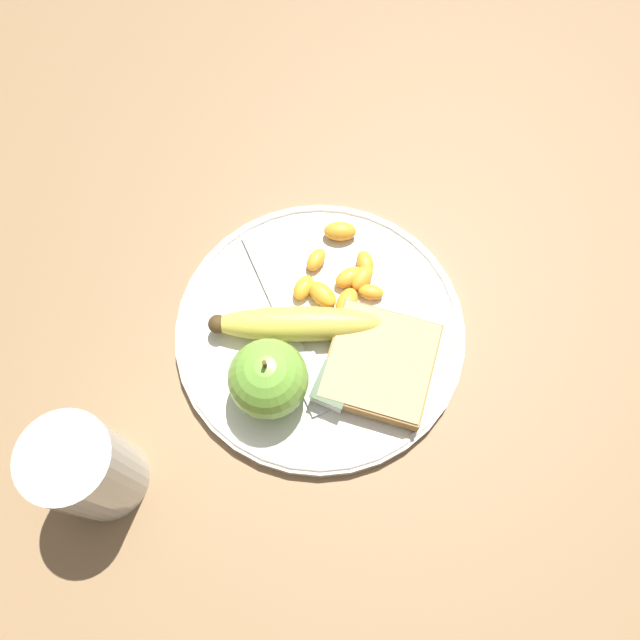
# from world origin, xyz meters

# --- Properties ---
(ground_plane) EXTENTS (3.00, 3.00, 0.00)m
(ground_plane) POSITION_xyz_m (0.00, 0.00, 0.00)
(ground_plane) COLOR olive
(plate) EXTENTS (0.28, 0.28, 0.01)m
(plate) POSITION_xyz_m (0.00, 0.00, 0.01)
(plate) COLOR silver
(plate) RESTS_ON ground_plane
(juice_glass) EXTENTS (0.07, 0.07, 0.11)m
(juice_glass) POSITION_xyz_m (-0.20, 0.12, 0.05)
(juice_glass) COLOR silver
(juice_glass) RESTS_ON ground_plane
(apple) EXTENTS (0.07, 0.07, 0.08)m
(apple) POSITION_xyz_m (-0.07, 0.02, 0.05)
(apple) COLOR #72B23D
(apple) RESTS_ON plate
(banana) EXTENTS (0.09, 0.16, 0.03)m
(banana) POSITION_xyz_m (-0.01, 0.02, 0.03)
(banana) COLOR #E0CC4C
(banana) RESTS_ON plate
(bread_slice) EXTENTS (0.11, 0.10, 0.02)m
(bread_slice) POSITION_xyz_m (-0.02, -0.07, 0.02)
(bread_slice) COLOR olive
(bread_slice) RESTS_ON plate
(fork) EXTENTS (0.15, 0.16, 0.00)m
(fork) POSITION_xyz_m (-0.02, 0.02, 0.01)
(fork) COLOR silver
(fork) RESTS_ON plate
(jam_packet) EXTENTS (0.04, 0.03, 0.02)m
(jam_packet) POSITION_xyz_m (-0.05, -0.03, 0.02)
(jam_packet) COLOR silver
(jam_packet) RESTS_ON plate
(orange_segment_0) EXTENTS (0.02, 0.03, 0.01)m
(orange_segment_0) POSITION_xyz_m (0.05, -0.03, 0.02)
(orange_segment_0) COLOR #F9A32D
(orange_segment_0) RESTS_ON plate
(orange_segment_1) EXTENTS (0.03, 0.03, 0.02)m
(orange_segment_1) POSITION_xyz_m (0.08, -0.02, 0.02)
(orange_segment_1) COLOR #F9A32D
(orange_segment_1) RESTS_ON plate
(orange_segment_2) EXTENTS (0.03, 0.02, 0.02)m
(orange_segment_2) POSITION_xyz_m (0.03, -0.02, 0.02)
(orange_segment_2) COLOR #F9A32D
(orange_segment_2) RESTS_ON plate
(orange_segment_3) EXTENTS (0.03, 0.02, 0.02)m
(orange_segment_3) POSITION_xyz_m (0.06, -0.02, 0.02)
(orange_segment_3) COLOR #F9A32D
(orange_segment_3) RESTS_ON plate
(orange_segment_4) EXTENTS (0.03, 0.03, 0.02)m
(orange_segment_4) POSITION_xyz_m (0.06, -0.01, 0.02)
(orange_segment_4) COLOR #F9A32D
(orange_segment_4) RESTS_ON plate
(orange_segment_5) EXTENTS (0.03, 0.02, 0.02)m
(orange_segment_5) POSITION_xyz_m (0.03, 0.03, 0.02)
(orange_segment_5) COLOR #F9A32D
(orange_segment_5) RESTS_ON plate
(orange_segment_6) EXTENTS (0.03, 0.02, 0.01)m
(orange_segment_6) POSITION_xyz_m (0.06, 0.03, 0.02)
(orange_segment_6) COLOR #F9A32D
(orange_segment_6) RESTS_ON plate
(orange_segment_7) EXTENTS (0.03, 0.04, 0.02)m
(orange_segment_7) POSITION_xyz_m (0.10, 0.02, 0.02)
(orange_segment_7) COLOR #F9A32D
(orange_segment_7) RESTS_ON plate
(orange_segment_8) EXTENTS (0.03, 0.04, 0.02)m
(orange_segment_8) POSITION_xyz_m (0.03, 0.01, 0.02)
(orange_segment_8) COLOR #F9A32D
(orange_segment_8) RESTS_ON plate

